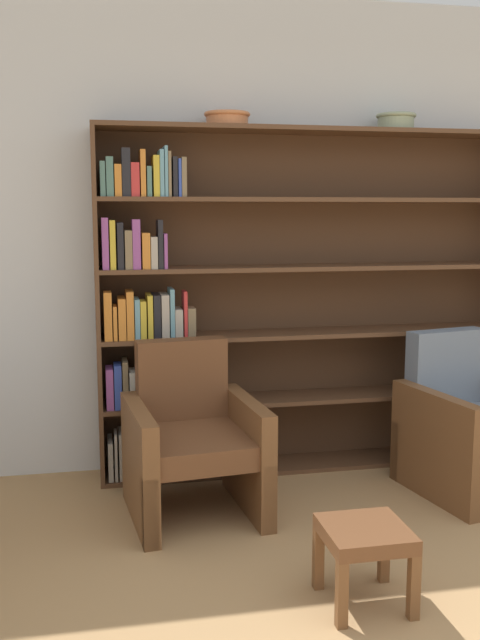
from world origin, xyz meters
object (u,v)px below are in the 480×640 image
at_px(bowl_copper, 227,118).
at_px(bookshelf, 270,304).
at_px(armchair_cushioned, 470,423).
at_px(bowl_slate, 396,121).
at_px(armchair_leather, 192,440).
at_px(footstool, 365,542).

bearing_deg(bowl_copper, bookshelf, 4.53).
relative_size(bowl_copper, armchair_cushioned, 0.30).
height_order(bookshelf, bowl_slate, bowl_slate).
height_order(bookshelf, armchair_leather, bookshelf).
bearing_deg(armchair_cushioned, bowl_copper, -33.85).
bearing_deg(bowl_copper, bowl_slate, 0.00).
distance_m(bookshelf, bowl_slate, 1.29).
height_order(bowl_copper, bowl_slate, bowl_slate).
relative_size(bookshelf, armchair_leather, 2.91).
relative_size(bookshelf, armchair_cushioned, 2.91).
height_order(bowl_slate, armchair_leather, bowl_slate).
distance_m(bookshelf, bowl_copper, 1.08).
bearing_deg(bowl_copper, armchair_leather, -118.42).
height_order(bowl_slate, footstool, bowl_slate).
relative_size(armchair_cushioned, footstool, 2.64).
bearing_deg(bowl_copper, footstool, -80.37).
xyz_separation_m(armchair_leather, footstool, (0.54, -1.01, -0.12)).
distance_m(armchair_leather, footstool, 1.16).
bearing_deg(armchair_leather, bookshelf, -140.74).
xyz_separation_m(bowl_copper, armchair_leather, (-0.28, -0.52, -1.66)).
bearing_deg(bowl_slate, footstool, -115.62).
relative_size(bookshelf, footstool, 7.68).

